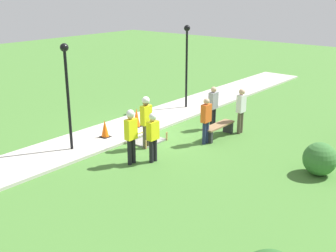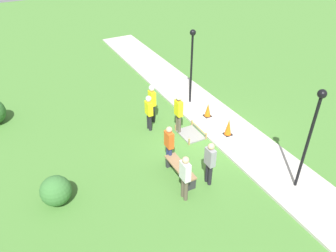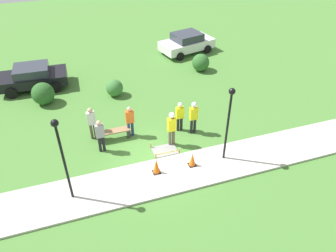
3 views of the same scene
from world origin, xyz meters
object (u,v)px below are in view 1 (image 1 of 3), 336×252
object	(u,v)px
bystander_in_orange_shirt	(206,118)
bystander_in_white_shirt	(213,105)
worker_supervisor	(131,132)
worker_trainee	(146,117)
traffic_cone_near_patch	(137,118)
park_bench	(218,129)
lamppost_far	(187,54)
lamppost_near	(67,81)
worker_assistant	(153,133)
traffic_cone_far_patch	(105,129)
bystander_in_gray_shirt	(241,108)

from	to	relation	value
bystander_in_orange_shirt	bystander_in_white_shirt	world-z (taller)	bystander_in_white_shirt
worker_supervisor	worker_trainee	bearing A→B (deg)	-156.52
bystander_in_orange_shirt	bystander_in_white_shirt	distance (m)	1.74
traffic_cone_near_patch	park_bench	distance (m)	3.33
worker_trainee	lamppost_far	world-z (taller)	lamppost_far
lamppost_near	traffic_cone_near_patch	bearing A→B (deg)	179.07
traffic_cone_near_patch	worker_assistant	world-z (taller)	worker_assistant
worker_supervisor	worker_assistant	size ratio (longest dim) A/B	1.09
traffic_cone_far_patch	lamppost_far	distance (m)	5.69
traffic_cone_near_patch	bystander_in_white_shirt	xyz separation A→B (m)	(-1.98, 2.34, 0.51)
worker_assistant	bystander_in_white_shirt	distance (m)	4.09
worker_trainee	bystander_in_white_shirt	world-z (taller)	worker_trainee
park_bench	bystander_in_orange_shirt	size ratio (longest dim) A/B	0.94
bystander_in_orange_shirt	bystander_in_gray_shirt	size ratio (longest dim) A/B	0.96
traffic_cone_near_patch	worker_trainee	bearing A→B (deg)	52.97
worker_supervisor	worker_trainee	world-z (taller)	worker_trainee
bystander_in_orange_shirt	bystander_in_white_shirt	bearing A→B (deg)	-154.65
park_bench	bystander_in_white_shirt	xyz separation A→B (m)	(-0.73, -0.74, 0.64)
worker_trainee	bystander_in_gray_shirt	xyz separation A→B (m)	(-3.52, 1.75, -0.13)
traffic_cone_far_patch	traffic_cone_near_patch	bearing A→B (deg)	177.93
traffic_cone_near_patch	worker_supervisor	distance (m)	3.57
worker_assistant	lamppost_far	distance (m)	6.63
traffic_cone_near_patch	park_bench	size ratio (longest dim) A/B	0.48
worker_trainee	bystander_in_orange_shirt	xyz separation A→B (m)	(-1.70, 1.37, -0.17)
worker_assistant	lamppost_near	size ratio (longest dim) A/B	0.46
bystander_in_gray_shirt	lamppost_near	xyz separation A→B (m)	(5.44, -3.52, 1.50)
traffic_cone_near_patch	worker_supervisor	bearing A→B (deg)	41.00
park_bench	bystander_in_white_shirt	distance (m)	1.22
park_bench	worker_assistant	distance (m)	3.42
traffic_cone_near_patch	lamppost_far	bearing A→B (deg)	-175.98
traffic_cone_far_patch	lamppost_near	world-z (taller)	lamppost_near
worker_supervisor	bystander_in_orange_shirt	size ratio (longest dim) A/B	1.07
park_bench	traffic_cone_far_patch	bearing A→B (deg)	-47.15
worker_supervisor	bystander_in_white_shirt	size ratio (longest dim) A/B	1.05
worker_trainee	bystander_in_orange_shirt	distance (m)	2.19
worker_assistant	bystander_in_gray_shirt	bearing A→B (deg)	170.36
lamppost_near	lamppost_far	size ratio (longest dim) A/B	0.97
worker_trainee	bystander_in_gray_shirt	world-z (taller)	worker_trainee
traffic_cone_near_patch	lamppost_far	world-z (taller)	lamppost_far
lamppost_near	lamppost_far	bearing A→B (deg)	-178.31
park_bench	bystander_in_orange_shirt	bearing A→B (deg)	0.12
traffic_cone_far_patch	worker_supervisor	world-z (taller)	worker_supervisor
worker_assistant	park_bench	bearing A→B (deg)	174.07
park_bench	lamppost_near	world-z (taller)	lamppost_near
worker_assistant	bystander_in_gray_shirt	xyz separation A→B (m)	(-4.31, 0.73, 0.03)
worker_assistant	lamppost_near	bearing A→B (deg)	-67.82
bystander_in_orange_shirt	lamppost_near	bearing A→B (deg)	-40.81
traffic_cone_far_patch	bystander_in_white_shirt	xyz separation A→B (m)	(-3.64, 2.40, 0.56)
bystander_in_orange_shirt	bystander_in_gray_shirt	xyz separation A→B (m)	(-1.81, 0.38, 0.05)
traffic_cone_far_patch	worker_assistant	xyz separation A→B (m)	(0.43, 2.79, 0.55)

